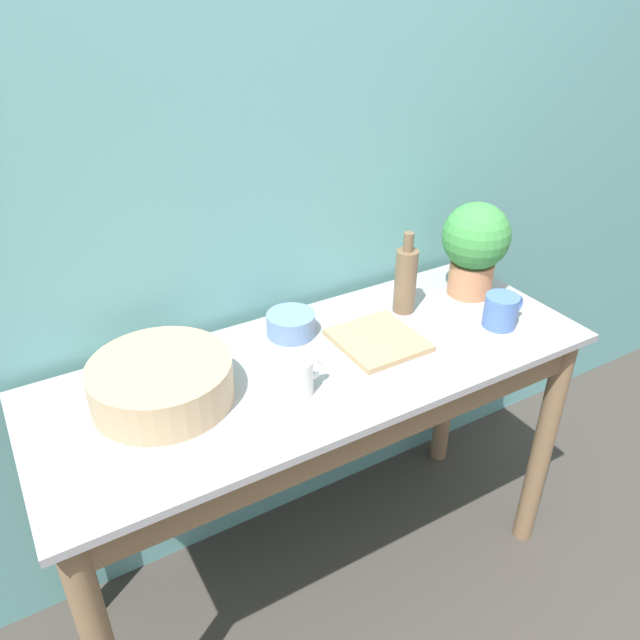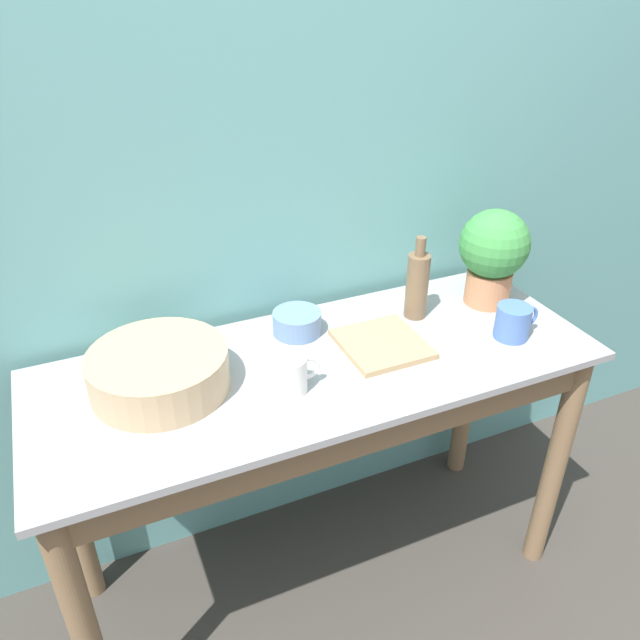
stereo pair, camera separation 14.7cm
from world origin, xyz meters
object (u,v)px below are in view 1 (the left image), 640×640
Objects in this scene: tray_board at (378,340)px; mug_white at (296,376)px; potted_plant at (475,244)px; bowl_wash_large at (161,382)px; bottle_tall at (406,279)px; bowl_small_blue at (291,324)px; mug_blue at (501,311)px.

mug_white is at bearing -165.03° from tray_board.
bowl_wash_large is (-0.94, -0.04, -0.11)m from potted_plant.
mug_white is (0.27, -0.13, -0.00)m from bowl_wash_large.
tray_board is (-0.39, -0.09, -0.15)m from potted_plant.
bottle_tall is at bearing 22.00° from mug_white.
bottle_tall is at bearing 32.83° from tray_board.
bottle_tall is at bearing -8.39° from bowl_small_blue.
bottle_tall reaches higher than mug_blue.
potted_plant is 1.18× the size of bottle_tall.
bottle_tall reaches higher than mug_white.
bowl_small_blue is (-0.50, 0.24, -0.01)m from mug_blue.
bowl_wash_large is at bearing 170.63° from mug_blue.
bowl_small_blue is at bearing 154.10° from mug_blue.
bowl_wash_large is 1.36× the size of bottle_tall.
bottle_tall is at bearing 4.06° from bowl_wash_large.
potted_plant is 0.22m from mug_blue.
mug_white is (-0.67, -0.16, -0.11)m from potted_plant.
bottle_tall is at bearing 131.63° from mug_blue.
mug_blue reaches higher than tray_board.
potted_plant is 2.16× the size of bowl_small_blue.
mug_blue is 0.35m from tray_board.
bottle_tall is 1.88× the size of mug_blue.
mug_white and mug_blue have the same top height.
tray_board is at bearing -5.38° from bowl_wash_large.
potted_plant reaches higher than mug_white.
potted_plant is at bearing -3.81° from bottle_tall.
potted_plant is at bearing 13.65° from mug_white.
mug_white is at bearing -25.03° from bowl_wash_large.
bowl_wash_large reaches higher than tray_board.
potted_plant is 0.24m from bottle_tall.
potted_plant reaches higher than bottle_tall.
bowl_small_blue is 0.23m from tray_board.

